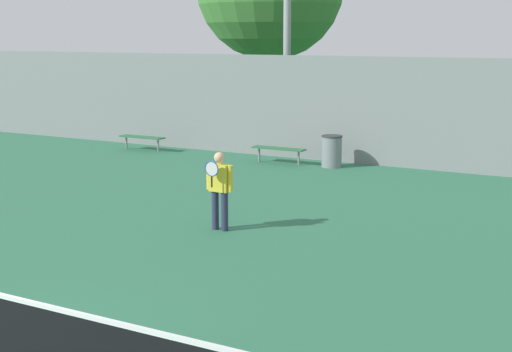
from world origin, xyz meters
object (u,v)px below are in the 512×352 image
tennis_player (219,186)px  trash_bin (332,151)px  bench_courtside_near (279,149)px  bench_courtside_far (142,138)px

tennis_player → trash_bin: (-0.71, 7.48, -0.43)m
tennis_player → bench_courtside_near: (-2.33, 7.24, -0.46)m
tennis_player → trash_bin: 7.52m
tennis_player → bench_courtside_far: 10.40m
bench_courtside_far → bench_courtside_near: bearing=0.0°
bench_courtside_near → trash_bin: trash_bin is taller
trash_bin → bench_courtside_far: bearing=-178.0°
bench_courtside_far → tennis_player: bearing=-44.1°
bench_courtside_near → trash_bin: size_ratio=1.79×
bench_courtside_near → trash_bin: bearing=8.3°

